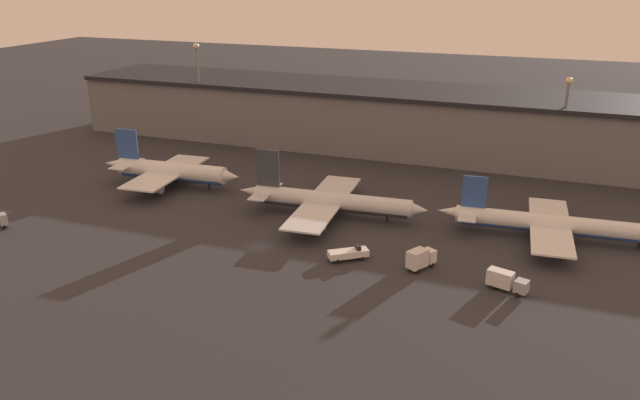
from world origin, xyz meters
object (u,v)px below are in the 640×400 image
airplane_0 (170,171)px  service_vehicle_2 (420,258)px  service_vehicle_0 (506,281)px  airplane_1 (329,201)px  airplane_2 (558,225)px  service_vehicle_3 (349,253)px

airplane_0 → service_vehicle_2: (66.87, -22.90, -1.66)m
service_vehicle_0 → service_vehicle_2: (-14.95, 2.97, 0.20)m
airplane_1 → airplane_2: 46.51m
airplane_1 → airplane_0: bearing=169.8°
airplane_2 → service_vehicle_3: airplane_2 is taller
airplane_1 → service_vehicle_3: airplane_1 is taller
airplane_0 → service_vehicle_0: 85.84m
airplane_1 → service_vehicle_3: 22.13m
service_vehicle_0 → service_vehicle_3: bearing=-167.5°
service_vehicle_3 → airplane_2: bearing=-2.9°
airplane_0 → service_vehicle_0: bearing=-21.5°
airplane_0 → airplane_1: bearing=-10.2°
airplane_1 → service_vehicle_0: size_ratio=5.97×
airplane_2 → airplane_1: bearing=-179.0°
service_vehicle_3 → service_vehicle_0: bearing=-40.1°
airplane_2 → service_vehicle_3: bearing=-150.8°
airplane_1 → airplane_2: (46.33, 4.06, -0.25)m
airplane_0 → service_vehicle_3: bearing=-28.0°
airplane_2 → airplane_0: bearing=175.6°
airplane_0 → service_vehicle_0: (81.82, -25.87, -1.86)m
airplane_1 → airplane_2: bearing=1.0°
airplane_2 → service_vehicle_0: 26.37m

